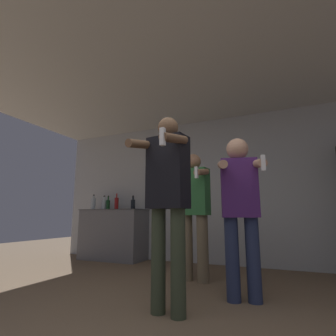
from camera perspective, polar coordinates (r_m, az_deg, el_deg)
wall_back at (r=4.66m, az=13.53°, el=-4.32°), size 7.00×0.06×2.55m
ceiling_slab at (r=3.53m, az=7.35°, el=19.85°), size 7.00×3.72×0.05m
counter at (r=5.23m, az=-11.80°, el=-13.91°), size 1.26×0.59×0.93m
bottle_clear_vodka at (r=5.33m, az=-13.75°, el=-7.67°), size 0.09×0.09×0.27m
bottle_tall_gin at (r=4.96m, az=-7.64°, el=-7.73°), size 0.08×0.08×0.25m
bottle_green_wine at (r=5.16m, az=-11.15°, el=-7.52°), size 0.08×0.08×0.31m
bottle_red_label at (r=5.50m, az=-15.95°, el=-7.45°), size 0.09×0.09×0.30m
bottle_short_whiskey at (r=5.27m, az=-12.92°, el=-7.70°), size 0.08×0.08×0.27m
person_woman_foreground at (r=2.32m, az=-0.11°, el=-5.79°), size 0.46×0.52×1.71m
person_man_side at (r=2.74m, az=15.43°, el=-7.49°), size 0.51×0.58×1.60m
person_spectator_back at (r=3.48m, az=5.65°, el=-8.59°), size 0.49×0.48×1.63m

